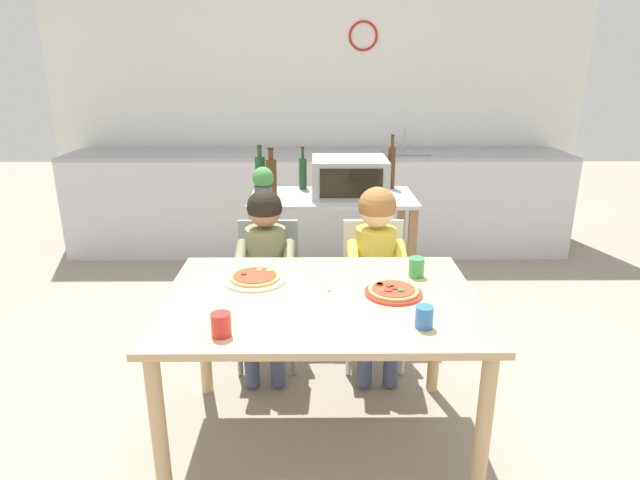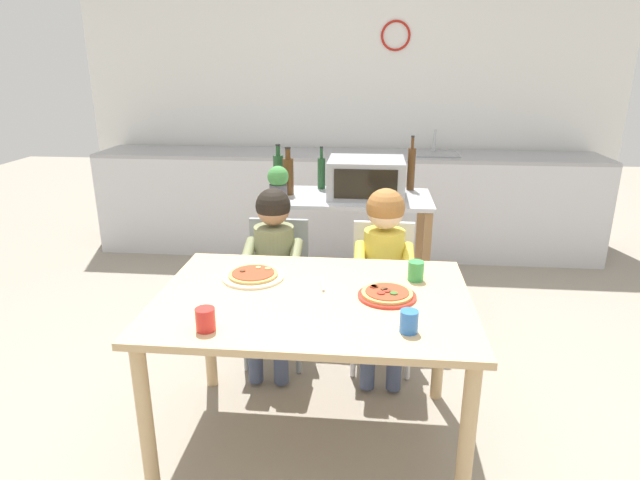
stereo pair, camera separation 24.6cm
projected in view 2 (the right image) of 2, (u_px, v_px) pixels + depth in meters
ground_plane at (333, 321)px, 3.65m from camera, size 12.18×12.18×0.00m
back_wall_tiled at (349, 99)px, 5.00m from camera, size 4.95×0.14×2.70m
kitchen_counter at (345, 203)px, 4.90m from camera, size 4.46×0.60×1.11m
kitchen_island_cart at (348, 238)px, 3.55m from camera, size 1.06×0.55×0.86m
toaster_oven at (366, 178)px, 3.42m from camera, size 0.48×0.41×0.24m
bottle_brown_beer at (288, 175)px, 3.46m from camera, size 0.07×0.07×0.31m
bottle_dark_olive_oil at (278, 172)px, 3.55m from camera, size 0.07×0.07×0.31m
bottle_squat_spirits at (321, 172)px, 3.62m from camera, size 0.05×0.05×0.29m
bottle_slim_sauce at (411, 168)px, 3.58m from camera, size 0.05×0.05×0.36m
potted_herb_plant at (278, 182)px, 3.31m from camera, size 0.13×0.13×0.22m
dining_table at (313, 316)px, 2.30m from camera, size 1.33×0.94×0.74m
dining_chair_left at (277, 280)px, 3.10m from camera, size 0.36×0.36×0.81m
dining_chair_right at (382, 284)px, 3.04m from camera, size 0.36×0.36×0.81m
child_in_olive_shirt at (273, 258)px, 2.93m from camera, size 0.32×0.42×1.02m
child_in_yellow_shirt at (384, 258)px, 2.87m from camera, size 0.32×0.42×1.03m
pizza_plate_cream at (253, 275)px, 2.45m from camera, size 0.28×0.28×0.03m
pizza_plate_red_rimmed at (387, 294)px, 2.25m from camera, size 0.25×0.25×0.03m
drinking_cup_red at (205, 319)px, 1.97m from camera, size 0.07×0.07×0.09m
drinking_cup_green at (416, 271)px, 2.41m from camera, size 0.07×0.07×0.09m
drinking_cup_blue at (409, 322)px, 1.95m from camera, size 0.07×0.07×0.08m
serving_spoon at (323, 284)px, 2.37m from camera, size 0.03×0.14×0.01m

